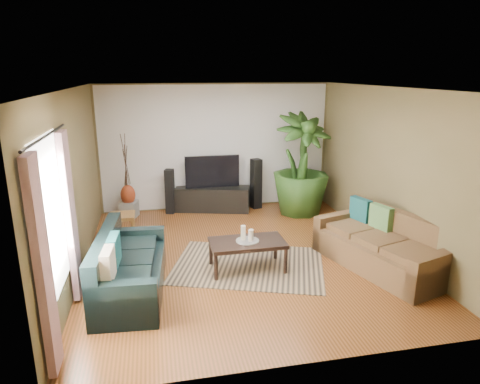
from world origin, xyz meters
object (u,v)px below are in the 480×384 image
object	(u,v)px
speaker_right	(256,184)
side_table	(123,227)
coffee_table	(247,255)
sofa_right	(381,242)
television	(212,171)
pedestal	(129,209)
vase	(128,195)
tv_stand	(213,199)
potted_plant	(301,164)
speaker_left	(170,192)
sofa_left	(131,263)

from	to	relation	value
speaker_right	side_table	size ratio (longest dim) A/B	2.33
coffee_table	sofa_right	bearing A→B (deg)	-10.39
television	pedestal	xyz separation A→B (m)	(-1.77, -0.07, -0.71)
sofa_right	vase	distance (m)	5.08
tv_stand	potted_plant	bearing A→B (deg)	-1.57
speaker_left	potted_plant	world-z (taller)	potted_plant
vase	side_table	world-z (taller)	vase
sofa_left	speaker_left	size ratio (longest dim) A/B	2.02
potted_plant	sofa_left	bearing A→B (deg)	-140.57
sofa_left	potted_plant	xyz separation A→B (m)	(3.40, 2.79, 0.64)
speaker_right	vase	bearing A→B (deg)	168.68
coffee_table	side_table	size ratio (longest dim) A/B	2.39
vase	side_table	bearing A→B (deg)	-92.48
sofa_right	side_table	size ratio (longest dim) A/B	4.43
sofa_left	television	xyz separation A→B (m)	(1.60, 3.33, 0.45)
side_table	potted_plant	bearing A→B (deg)	12.30
side_table	coffee_table	bearing A→B (deg)	-40.23
speaker_left	speaker_right	distance (m)	1.88
speaker_left	television	bearing A→B (deg)	17.19
side_table	television	bearing A→B (deg)	35.92
potted_plant	side_table	xyz separation A→B (m)	(-3.63, -0.79, -0.83)
speaker_left	potted_plant	size ratio (longest dim) A/B	0.45
speaker_right	pedestal	bearing A→B (deg)	168.68
pedestal	potted_plant	bearing A→B (deg)	-7.42
television	side_table	size ratio (longest dim) A/B	2.45
potted_plant	coffee_table	bearing A→B (deg)	-124.75
coffee_table	potted_plant	size ratio (longest dim) A/B	0.53
sofa_left	speaker_right	world-z (taller)	speaker_right
sofa_right	sofa_left	bearing A→B (deg)	-107.31
sofa_left	tv_stand	size ratio (longest dim) A/B	1.22
tv_stand	speaker_left	bearing A→B (deg)	-165.01
sofa_right	television	bearing A→B (deg)	-164.75
coffee_table	tv_stand	world-z (taller)	tv_stand
pedestal	vase	xyz separation A→B (m)	(0.00, 0.00, 0.31)
coffee_table	side_table	world-z (taller)	side_table
coffee_table	speaker_left	size ratio (longest dim) A/B	1.18
pedestal	speaker_left	bearing A→B (deg)	4.60
speaker_right	side_table	xyz separation A→B (m)	(-2.80, -1.33, -0.31)
potted_plant	side_table	distance (m)	3.80
coffee_table	vase	size ratio (longest dim) A/B	2.70
speaker_left	side_table	bearing A→B (deg)	-107.45
sofa_right	tv_stand	xyz separation A→B (m)	(-2.13, 3.32, -0.16)
coffee_table	speaker_right	size ratio (longest dim) A/B	1.03
tv_stand	speaker_left	xyz separation A→B (m)	(-0.91, 0.00, 0.21)
sofa_left	sofa_right	world-z (taller)	same
television	vase	distance (m)	1.82
speaker_right	coffee_table	bearing A→B (deg)	-118.88
sofa_left	tv_stand	bearing A→B (deg)	-21.19
side_table	sofa_right	bearing A→B (deg)	-26.70
television	potted_plant	distance (m)	1.89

